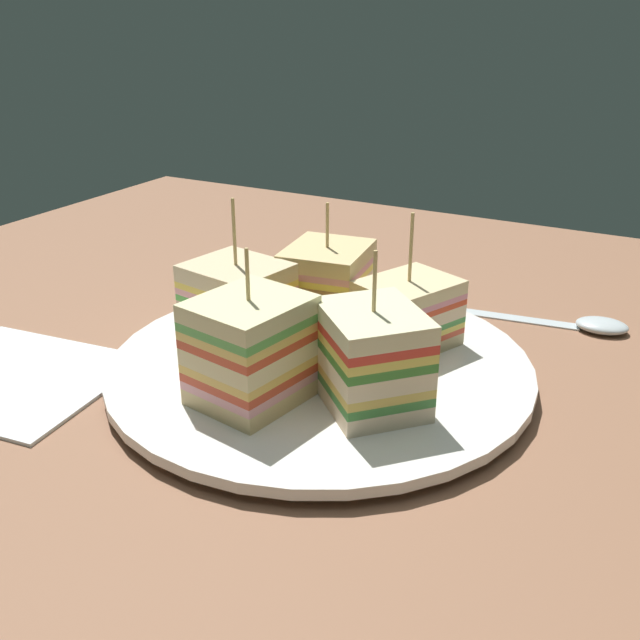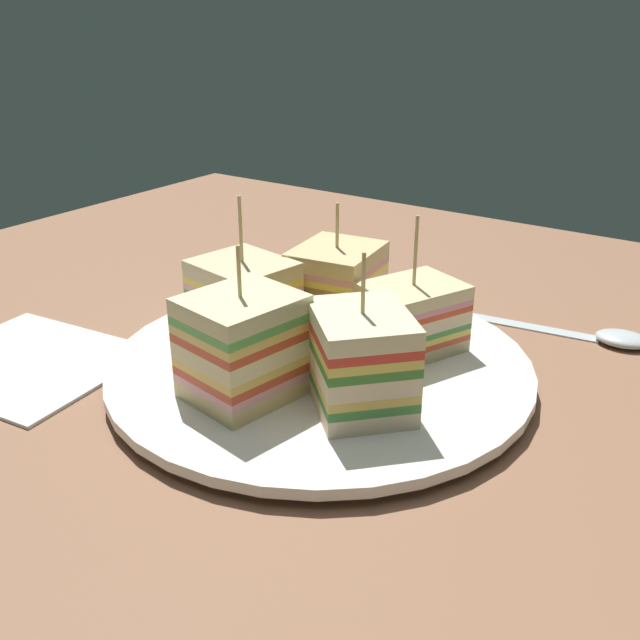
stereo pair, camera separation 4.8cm
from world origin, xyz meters
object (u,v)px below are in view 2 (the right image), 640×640
object	(u,v)px
plate	(320,367)
sandwich_wedge_4	(336,286)
sandwich_wedge_3	(411,317)
napkin	(27,361)
sandwich_wedge_2	(361,361)
chip_pile	(335,341)
spoon	(599,336)
sandwich_wedge_1	(243,347)
sandwich_wedge_0	(243,301)

from	to	relation	value
plate	sandwich_wedge_4	xyz separation A→B (cm)	(2.66, -6.04, 3.48)
sandwich_wedge_3	napkin	bearing A→B (deg)	-32.52
sandwich_wedge_2	sandwich_wedge_4	bearing A→B (deg)	-6.21
chip_pile	spoon	world-z (taller)	chip_pile
sandwich_wedge_2	napkin	world-z (taller)	sandwich_wedge_2
sandwich_wedge_2	chip_pile	size ratio (longest dim) A/B	1.36
chip_pile	sandwich_wedge_1	bearing A→B (deg)	78.09
sandwich_wedge_0	spoon	size ratio (longest dim) A/B	0.69
napkin	sandwich_wedge_0	bearing A→B (deg)	-139.13
napkin	chip_pile	bearing A→B (deg)	-148.32
spoon	napkin	bearing A→B (deg)	-147.52
sandwich_wedge_3	sandwich_wedge_1	bearing A→B (deg)	-2.13
sandwich_wedge_3	plate	bearing A→B (deg)	-16.80
plate	sandwich_wedge_2	size ratio (longest dim) A/B	2.95
sandwich_wedge_0	sandwich_wedge_2	bearing A→B (deg)	-5.90
sandwich_wedge_2	sandwich_wedge_3	xyz separation A→B (cm)	(1.23, -8.73, -0.63)
sandwich_wedge_2	sandwich_wedge_4	world-z (taller)	sandwich_wedge_2
sandwich_wedge_4	napkin	size ratio (longest dim) A/B	0.66
sandwich_wedge_1	sandwich_wedge_2	bearing A→B (deg)	-57.08
plate	sandwich_wedge_3	world-z (taller)	sandwich_wedge_3
sandwich_wedge_0	sandwich_wedge_4	world-z (taller)	sandwich_wedge_0
chip_pile	napkin	bearing A→B (deg)	31.68
napkin	sandwich_wedge_2	bearing A→B (deg)	-164.41
sandwich_wedge_3	sandwich_wedge_2	bearing A→B (deg)	31.33
chip_pile	sandwich_wedge_0	bearing A→B (deg)	11.21
sandwich_wedge_1	napkin	xyz separation A→B (cm)	(17.17, 3.85, -4.32)
plate	napkin	world-z (taller)	plate
plate	spoon	xyz separation A→B (cm)	(-14.29, -16.94, -0.37)
sandwich_wedge_0	sandwich_wedge_1	xyz separation A→B (cm)	(-5.36, 6.37, 0.37)
sandwich_wedge_3	chip_pile	xyz separation A→B (cm)	(3.85, 3.79, -1.39)
sandwich_wedge_1	napkin	bearing A→B (deg)	112.84
sandwich_wedge_3	spoon	size ratio (longest dim) A/B	0.64
sandwich_wedge_0	napkin	distance (cm)	16.10
sandwich_wedge_4	chip_pile	bearing A→B (deg)	25.02
plate	sandwich_wedge_0	bearing A→B (deg)	1.08
sandwich_wedge_1	spoon	distance (cm)	28.41
sandwich_wedge_1	sandwich_wedge_4	distance (cm)	12.62
spoon	sandwich_wedge_3	bearing A→B (deg)	-137.54
sandwich_wedge_0	napkin	bearing A→B (deg)	-128.64
sandwich_wedge_0	sandwich_wedge_2	size ratio (longest dim) A/B	1.07
sandwich_wedge_4	napkin	bearing A→B (deg)	-51.46
sandwich_wedge_1	sandwich_wedge_3	world-z (taller)	same
sandwich_wedge_0	chip_pile	distance (cm)	7.38
sandwich_wedge_0	sandwich_wedge_4	bearing A→B (deg)	67.91
sandwich_wedge_4	spoon	world-z (taller)	sandwich_wedge_4
sandwich_wedge_4	spoon	size ratio (longest dim) A/B	0.61
sandwich_wedge_3	napkin	xyz separation A→B (cm)	(22.65, 15.39, -3.48)
sandwich_wedge_1	sandwich_wedge_0	bearing A→B (deg)	50.32
sandwich_wedge_2	spoon	size ratio (longest dim) A/B	0.64
sandwich_wedge_0	sandwich_wedge_2	world-z (taller)	sandwich_wedge_0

